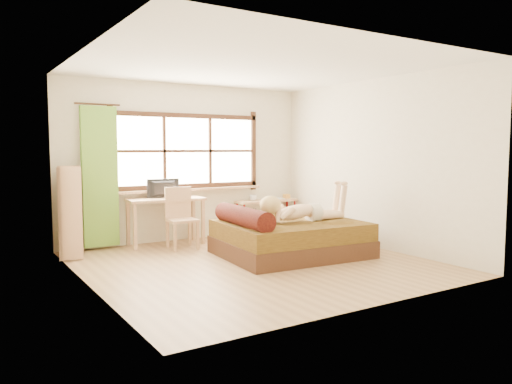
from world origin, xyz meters
TOP-DOWN VIEW (x-y plane):
  - floor at (0.00, 0.00)m, footprint 4.50×4.50m
  - ceiling at (0.00, 0.00)m, footprint 4.50×4.50m
  - wall_back at (0.00, 2.25)m, footprint 4.50×0.00m
  - wall_front at (0.00, -2.25)m, footprint 4.50×0.00m
  - wall_left at (-2.25, 0.00)m, footprint 0.00×4.50m
  - wall_right at (2.25, 0.00)m, footprint 0.00×4.50m
  - window at (0.00, 2.22)m, footprint 2.80×0.16m
  - curtain at (-1.55, 2.13)m, footprint 0.55×0.10m
  - bed at (0.69, 0.18)m, footprint 2.15×1.78m
  - woman at (0.89, 0.13)m, footprint 1.45×0.52m
  - kitten at (0.02, 0.28)m, footprint 0.31×0.15m
  - desk at (-0.54, 1.95)m, footprint 1.29×0.67m
  - monitor at (-0.54, 2.00)m, footprint 0.55×0.11m
  - chair at (-0.43, 1.59)m, footprint 0.47×0.47m
  - pipe_shelf at (1.56, 2.07)m, footprint 1.25×0.33m
  - cup at (1.24, 2.07)m, footprint 0.14×0.14m
  - book at (1.74, 2.07)m, footprint 0.16×0.21m
  - bookshelf at (-2.08, 1.79)m, footprint 0.44×0.63m

SIDE VIEW (x-z plane):
  - floor at x=0.00m, z-range 0.00..0.00m
  - bed at x=0.69m, z-range -0.11..0.66m
  - pipe_shelf at x=1.56m, z-range 0.10..0.81m
  - chair at x=-0.43m, z-range 0.05..1.03m
  - kitten at x=0.02m, z-range 0.51..0.75m
  - book at x=1.74m, z-range 0.63..0.64m
  - bookshelf at x=-2.08m, z-range 0.01..1.34m
  - desk at x=-0.54m, z-range 0.29..1.06m
  - cup at x=1.24m, z-range 0.63..0.73m
  - woman at x=0.89m, z-range 0.51..1.12m
  - monitor at x=-0.54m, z-range 0.78..1.09m
  - curtain at x=-1.55m, z-range 0.05..2.25m
  - wall_back at x=0.00m, z-range -0.90..3.60m
  - wall_front at x=0.00m, z-range -0.90..3.60m
  - wall_left at x=-2.25m, z-range -0.90..3.60m
  - wall_right at x=2.25m, z-range -0.90..3.60m
  - window at x=0.00m, z-range 0.78..2.24m
  - ceiling at x=0.00m, z-range 2.70..2.70m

